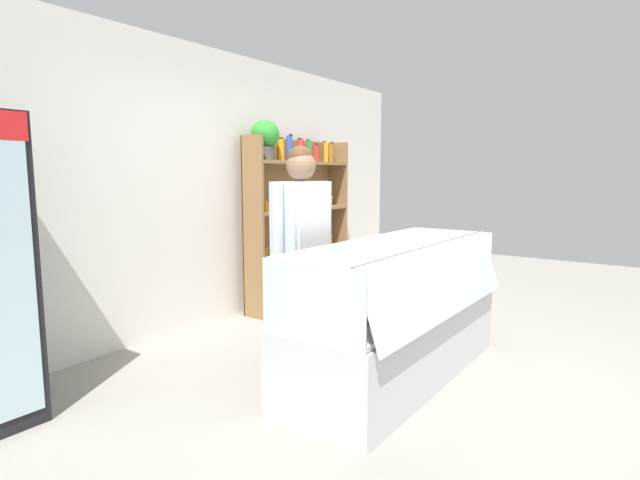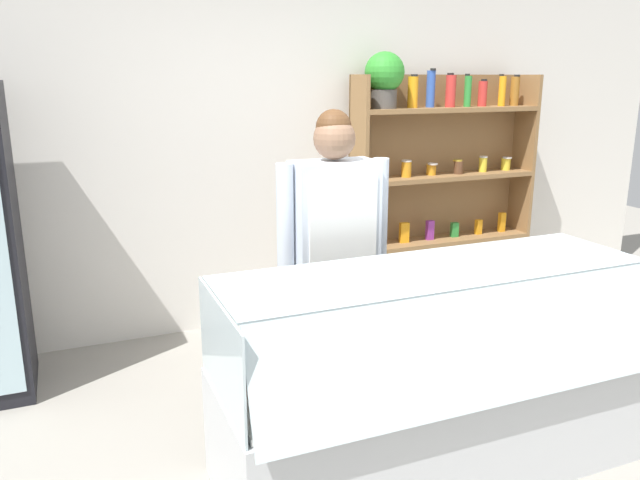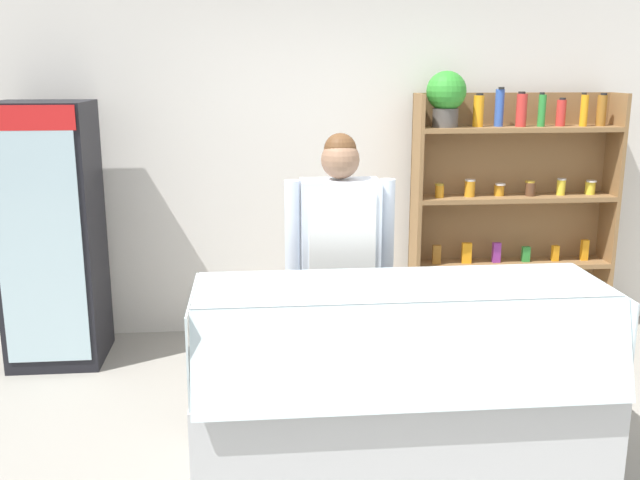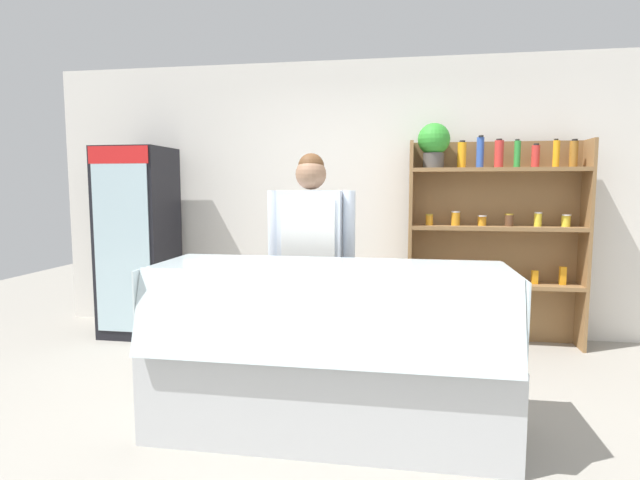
% 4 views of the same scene
% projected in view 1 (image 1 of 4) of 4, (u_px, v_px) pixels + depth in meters
% --- Properties ---
extents(ground_plane, '(12.00, 12.00, 0.00)m').
position_uv_depth(ground_plane, '(402.00, 367.00, 3.89)').
color(ground_plane, gray).
extents(back_wall, '(6.80, 0.10, 2.70)m').
position_uv_depth(back_wall, '(209.00, 188.00, 4.96)').
color(back_wall, white).
rests_on(back_wall, ground).
extents(shelving_unit, '(1.57, 0.30, 2.04)m').
position_uv_depth(shelving_unit, '(292.00, 203.00, 5.63)').
color(shelving_unit, olive).
rests_on(shelving_unit, ground).
extents(deli_display_case, '(2.10, 0.81, 1.01)m').
position_uv_depth(deli_display_case, '(396.00, 336.00, 3.67)').
color(deli_display_case, silver).
rests_on(deli_display_case, ground).
extents(shop_clerk, '(0.65, 0.25, 1.70)m').
position_uv_depth(shop_clerk, '(302.00, 237.00, 3.79)').
color(shop_clerk, '#4C4233').
rests_on(shop_clerk, ground).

